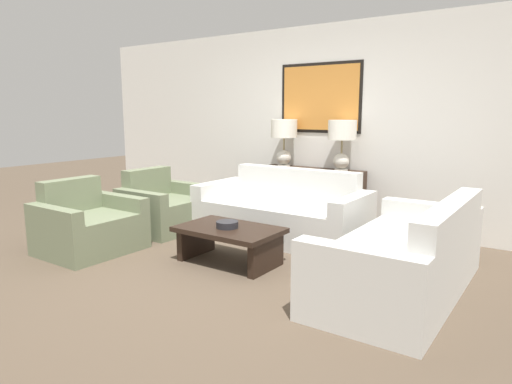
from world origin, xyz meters
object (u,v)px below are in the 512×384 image
object	(u,v)px
table_lamp_left	(284,135)
table_lamp_right	(342,137)
decorative_bowl	(227,224)
armchair_near_camera	(88,227)
couch_by_back_wall	(282,215)
armchair_near_back_wall	(164,209)
coffee_table	(229,237)
console_table	(311,197)
couch_by_side	(405,260)

from	to	relation	value
table_lamp_left	table_lamp_right	bearing A→B (deg)	0.00
decorative_bowl	armchair_near_camera	world-z (taller)	armchair_near_camera
couch_by_back_wall	armchair_near_back_wall	bearing A→B (deg)	-159.31
table_lamp_left	armchair_near_camera	world-z (taller)	table_lamp_left
coffee_table	decorative_bowl	bearing A→B (deg)	-107.68
table_lamp_left	coffee_table	size ratio (longest dim) A/B	0.63
console_table	couch_by_side	distance (m)	2.39
couch_by_back_wall	armchair_near_camera	world-z (taller)	couch_by_back_wall
table_lamp_left	table_lamp_right	size ratio (longest dim) A/B	1.00
decorative_bowl	armchair_near_back_wall	world-z (taller)	armchair_near_back_wall
couch_by_side	decorative_bowl	distance (m)	1.73
couch_by_back_wall	couch_by_side	size ratio (longest dim) A/B	1.00
table_lamp_left	armchair_near_camera	size ratio (longest dim) A/B	0.66
couch_by_back_wall	console_table	bearing A→B (deg)	90.00
table_lamp_right	couch_by_back_wall	distance (m)	1.25
coffee_table	decorative_bowl	world-z (taller)	decorative_bowl
table_lamp_left	console_table	bearing A→B (deg)	-0.00
couch_by_back_wall	armchair_near_back_wall	xyz separation A→B (m)	(-1.46, -0.55, -0.01)
decorative_bowl	couch_by_side	bearing A→B (deg)	8.76
table_lamp_right	decorative_bowl	distance (m)	2.08
couch_by_side	armchair_near_camera	bearing A→B (deg)	-165.95
decorative_bowl	armchair_near_back_wall	distance (m)	1.63
table_lamp_left	couch_by_back_wall	size ratio (longest dim) A/B	0.31
coffee_table	table_lamp_right	bearing A→B (deg)	78.86
decorative_bowl	armchair_near_back_wall	size ratio (longest dim) A/B	0.23
table_lamp_left	armchair_near_camera	bearing A→B (deg)	-113.12
table_lamp_right	armchair_near_back_wall	distance (m)	2.47
coffee_table	couch_by_back_wall	bearing A→B (deg)	93.18
console_table	couch_by_side	bearing A→B (deg)	-42.60
console_table	couch_by_back_wall	xyz separation A→B (m)	(0.00, -0.74, -0.10)
table_lamp_left	couch_by_back_wall	world-z (taller)	table_lamp_left
table_lamp_left	couch_by_back_wall	distance (m)	1.25
table_lamp_left	table_lamp_right	xyz separation A→B (m)	(0.86, 0.00, 0.00)
console_table	table_lamp_left	distance (m)	0.92
table_lamp_right	armchair_near_camera	size ratio (longest dim) A/B	0.66
coffee_table	armchair_near_back_wall	bearing A→B (deg)	159.61
table_lamp_right	armchair_near_camera	bearing A→B (deg)	-127.96
armchair_near_back_wall	armchair_near_camera	bearing A→B (deg)	-90.00
table_lamp_left	decorative_bowl	world-z (taller)	table_lamp_left
armchair_near_back_wall	table_lamp_left	bearing A→B (deg)	51.26
table_lamp_right	decorative_bowl	size ratio (longest dim) A/B	2.87
couch_by_back_wall	decorative_bowl	xyz separation A→B (m)	(0.05, -1.14, 0.12)
console_table	table_lamp_left	xyz separation A→B (m)	(-0.43, 0.00, 0.82)
console_table	armchair_near_camera	xyz separation A→B (m)	(-1.46, -2.42, -0.11)
console_table	couch_by_side	world-z (taller)	couch_by_side
table_lamp_right	couch_by_back_wall	xyz separation A→B (m)	(-0.43, -0.74, -0.92)
decorative_bowl	table_lamp_right	bearing A→B (deg)	78.77
couch_by_side	decorative_bowl	world-z (taller)	couch_by_side
armchair_near_camera	table_lamp_left	bearing A→B (deg)	66.88
armchair_near_camera	coffee_table	bearing A→B (deg)	20.39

